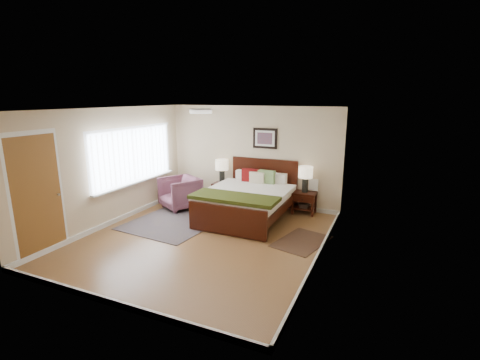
{
  "coord_description": "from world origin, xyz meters",
  "views": [
    {
      "loc": [
        3.23,
        -5.55,
        2.72
      ],
      "look_at": [
        0.43,
        0.78,
        1.05
      ],
      "focal_mm": 26.0,
      "sensor_mm": 36.0,
      "label": 1
    }
  ],
  "objects_px": {
    "nightstand_left": "(222,188)",
    "rug_persian": "(181,218)",
    "lamp_right": "(306,175)",
    "lamp_left": "(222,167)",
    "bed": "(248,195)",
    "armchair": "(180,193)",
    "nightstand_right": "(304,200)"
  },
  "relations": [
    {
      "from": "lamp_right",
      "to": "lamp_left",
      "type": "bearing_deg",
      "value": 180.0
    },
    {
      "from": "lamp_left",
      "to": "lamp_right",
      "type": "xyz_separation_m",
      "value": [
        2.18,
        0.0,
        -0.0
      ]
    },
    {
      "from": "nightstand_right",
      "to": "rug_persian",
      "type": "bearing_deg",
      "value": -149.07
    },
    {
      "from": "bed",
      "to": "rug_persian",
      "type": "xyz_separation_m",
      "value": [
        -1.39,
        -0.63,
        -0.55
      ]
    },
    {
      "from": "lamp_left",
      "to": "lamp_right",
      "type": "height_order",
      "value": "lamp_left"
    },
    {
      "from": "bed",
      "to": "nightstand_right",
      "type": "bearing_deg",
      "value": 38.04
    },
    {
      "from": "bed",
      "to": "nightstand_left",
      "type": "height_order",
      "value": "bed"
    },
    {
      "from": "bed",
      "to": "lamp_left",
      "type": "relative_size",
      "value": 3.64
    },
    {
      "from": "nightstand_right",
      "to": "lamp_right",
      "type": "bearing_deg",
      "value": 90.0
    },
    {
      "from": "nightstand_right",
      "to": "armchair",
      "type": "relative_size",
      "value": 0.61
    },
    {
      "from": "bed",
      "to": "armchair",
      "type": "bearing_deg",
      "value": 179.25
    },
    {
      "from": "lamp_right",
      "to": "armchair",
      "type": "height_order",
      "value": "lamp_right"
    },
    {
      "from": "lamp_left",
      "to": "armchair",
      "type": "xyz_separation_m",
      "value": [
        -0.74,
        -0.84,
        -0.56
      ]
    },
    {
      "from": "lamp_right",
      "to": "rug_persian",
      "type": "relative_size",
      "value": 0.25
    },
    {
      "from": "lamp_right",
      "to": "armchair",
      "type": "distance_m",
      "value": 3.09
    },
    {
      "from": "bed",
      "to": "rug_persian",
      "type": "relative_size",
      "value": 0.9
    },
    {
      "from": "nightstand_left",
      "to": "lamp_right",
      "type": "height_order",
      "value": "lamp_right"
    },
    {
      "from": "nightstand_left",
      "to": "armchair",
      "type": "distance_m",
      "value": 1.11
    },
    {
      "from": "bed",
      "to": "nightstand_right",
      "type": "distance_m",
      "value": 1.4
    },
    {
      "from": "armchair",
      "to": "nightstand_right",
      "type": "bearing_deg",
      "value": 45.43
    },
    {
      "from": "nightstand_left",
      "to": "armchair",
      "type": "xyz_separation_m",
      "value": [
        -0.74,
        -0.82,
        -0.02
      ]
    },
    {
      "from": "nightstand_left",
      "to": "rug_persian",
      "type": "height_order",
      "value": "nightstand_left"
    },
    {
      "from": "lamp_left",
      "to": "armchair",
      "type": "height_order",
      "value": "lamp_left"
    },
    {
      "from": "bed",
      "to": "lamp_right",
      "type": "distance_m",
      "value": 1.45
    },
    {
      "from": "nightstand_right",
      "to": "lamp_left",
      "type": "bearing_deg",
      "value": 179.64
    },
    {
      "from": "nightstand_right",
      "to": "armchair",
      "type": "distance_m",
      "value": 3.04
    },
    {
      "from": "lamp_left",
      "to": "armchair",
      "type": "distance_m",
      "value": 1.26
    },
    {
      "from": "nightstand_left",
      "to": "lamp_right",
      "type": "xyz_separation_m",
      "value": [
        2.18,
        0.02,
        0.54
      ]
    },
    {
      "from": "lamp_right",
      "to": "rug_persian",
      "type": "xyz_separation_m",
      "value": [
        -2.48,
        -1.5,
        -0.95
      ]
    },
    {
      "from": "nightstand_left",
      "to": "rug_persian",
      "type": "relative_size",
      "value": 0.21
    },
    {
      "from": "lamp_left",
      "to": "rug_persian",
      "type": "distance_m",
      "value": 1.8
    },
    {
      "from": "lamp_left",
      "to": "nightstand_right",
      "type": "bearing_deg",
      "value": -0.36
    }
  ]
}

